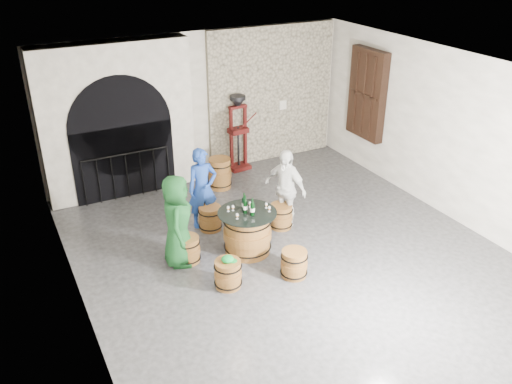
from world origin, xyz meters
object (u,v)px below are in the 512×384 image
person_blue (202,188)px  wine_bottle_right (244,203)px  person_green (177,221)px  side_barrel (220,173)px  barrel_stool_far (210,218)px  barrel_stool_near_right (294,264)px  barrel_stool_right (281,216)px  person_white (285,188)px  barrel_stool_near_left (228,274)px  wine_bottle_center (252,208)px  corking_press (238,127)px  barrel_table (247,232)px  barrel_stool_left (187,249)px  wine_bottle_left (245,206)px

person_blue → wine_bottle_right: size_ratio=4.81×
person_green → side_barrel: (1.80, 2.38, -0.47)m
barrel_stool_far → barrel_stool_near_right: (0.62, -2.04, 0.00)m
barrel_stool_right → person_white: person_white is taller
barrel_stool_near_left → person_blue: (0.41, 2.00, 0.55)m
wine_bottle_center → corking_press: corking_press is taller
barrel_stool_near_right → barrel_stool_near_left: (-1.08, 0.23, 0.00)m
person_white → side_barrel: (-0.43, 2.06, -0.44)m
person_blue → side_barrel: bearing=58.0°
person_green → person_white: (2.24, 0.31, -0.03)m
barrel_stool_far → side_barrel: 1.81m
barrel_stool_near_left → wine_bottle_right: size_ratio=1.44×
person_green → barrel_table: bearing=-77.6°
barrel_table → barrel_stool_right: bearing=26.8°
barrel_stool_left → barrel_stool_near_left: same height
barrel_stool_far → wine_bottle_right: (0.26, -0.93, 0.69)m
wine_bottle_left → corking_press: corking_press is taller
barrel_stool_right → wine_bottle_center: 1.30m
wine_bottle_center → side_barrel: bearing=77.8°
barrel_stool_right → barrel_stool_near_left: size_ratio=1.00×
barrel_stool_far → person_blue: bearing=104.8°
person_green → wine_bottle_left: 1.17m
barrel_stool_right → corking_press: 3.00m
corking_press → person_green: bearing=-135.9°
barrel_stool_far → person_green: (-0.91, -0.81, 0.58)m
barrel_table → person_green: 1.27m
barrel_stool_left → barrel_table: bearing=-10.6°
person_green → wine_bottle_right: (1.17, -0.12, 0.11)m
person_white → corking_press: (0.37, 2.80, 0.26)m
wine_bottle_left → barrel_stool_far: bearing=103.0°
barrel_stool_near_right → corking_press: bearing=76.0°
barrel_stool_far → wine_bottle_center: size_ratio=1.44×
wine_bottle_left → person_white: bearing=26.0°
wine_bottle_center → wine_bottle_right: (-0.04, 0.23, 0.00)m
barrel_stool_right → wine_bottle_right: bearing=-158.3°
barrel_stool_far → wine_bottle_center: (0.31, -1.16, 0.69)m
barrel_stool_near_left → person_blue: person_blue is taller
person_green → wine_bottle_left: person_green is taller
barrel_stool_near_right → side_barrel: (0.27, 3.60, 0.11)m
barrel_stool_right → barrel_stool_near_right: size_ratio=1.00×
barrel_stool_left → wine_bottle_right: wine_bottle_right is taller
barrel_stool_left → person_blue: bearing=54.9°
barrel_stool_far → wine_bottle_right: bearing=-74.2°
barrel_stool_right → wine_bottle_right: wine_bottle_right is taller
barrel_stool_far → person_green: person_green is taller
corking_press → barrel_stool_near_left: bearing=-123.7°
barrel_stool_left → corking_press: 4.08m
barrel_stool_near_right → corking_press: (1.08, 4.34, 0.80)m
person_white → wine_bottle_left: person_white is taller
person_white → barrel_stool_near_left: bearing=-77.9°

